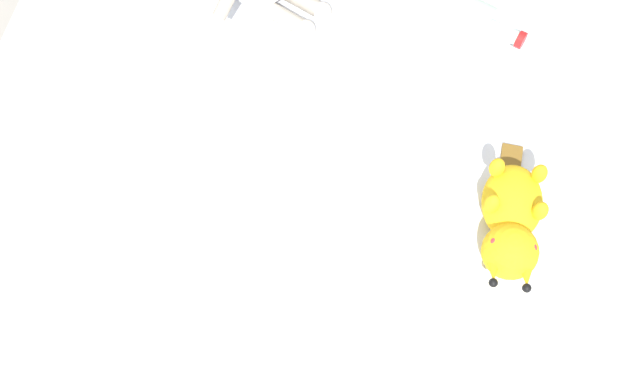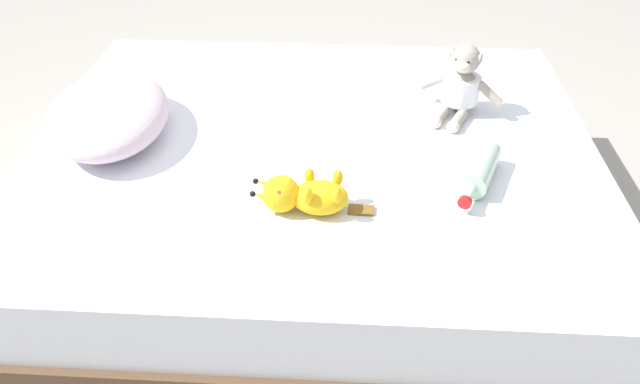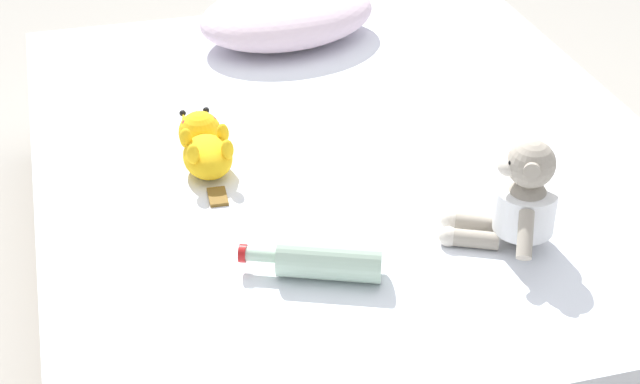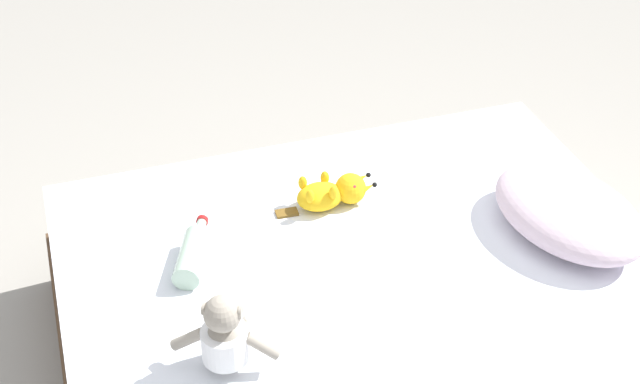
{
  "view_description": "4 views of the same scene",
  "coord_description": "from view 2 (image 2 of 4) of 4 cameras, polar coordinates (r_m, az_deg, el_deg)",
  "views": [
    {
      "loc": [
        -0.11,
        0.63,
        1.7
      ],
      "look_at": [
        0.0,
        0.0,
        0.47
      ],
      "focal_mm": 42.83,
      "sensor_mm": 36.0,
      "label": 1
    },
    {
      "loc": [
        -1.59,
        -0.12,
        1.43
      ],
      "look_at": [
        -0.35,
        -0.04,
        0.48
      ],
      "focal_mm": 33.53,
      "sensor_mm": 36.0,
      "label": 2
    },
    {
      "loc": [
        -0.6,
        -1.95,
        1.58
      ],
      "look_at": [
        -0.16,
        -0.32,
        0.51
      ],
      "focal_mm": 55.51,
      "sensor_mm": 36.0,
      "label": 3
    },
    {
      "loc": [
        1.8,
        -0.74,
        2.15
      ],
      "look_at": [
        -0.35,
        -0.04,
        0.48
      ],
      "focal_mm": 50.14,
      "sensor_mm": 36.0,
      "label": 4
    }
  ],
  "objects": [
    {
      "name": "glass_bottle",
      "position": [
        1.73,
        14.97,
        2.03
      ],
      "size": [
        0.28,
        0.16,
        0.08
      ],
      "color": "#B2D1B7",
      "rests_on": "bed"
    },
    {
      "name": "ground_plane",
      "position": [
        2.14,
        -0.66,
        -4.61
      ],
      "size": [
        16.0,
        16.0,
        0.0
      ],
      "primitive_type": "plane",
      "color": "#9E998E"
    },
    {
      "name": "pillow",
      "position": [
        1.98,
        -19.5,
        7.08
      ],
      "size": [
        0.59,
        0.48,
        0.15
      ],
      "color": "silver",
      "rests_on": "bed"
    },
    {
      "name": "bed",
      "position": [
        2.0,
        -0.7,
        -0.19
      ],
      "size": [
        1.51,
        1.81,
        0.42
      ],
      "color": "brown",
      "rests_on": "ground_plane"
    },
    {
      "name": "plush_monkey",
      "position": [
        2.04,
        13.28,
        9.86
      ],
      "size": [
        0.25,
        0.27,
        0.24
      ],
      "color": "#9E9384",
      "rests_on": "bed"
    },
    {
      "name": "plush_yellow_creature",
      "position": [
        1.57,
        -1.58,
        -0.31
      ],
      "size": [
        0.11,
        0.33,
        0.1
      ],
      "color": "yellow",
      "rests_on": "bed"
    }
  ]
}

